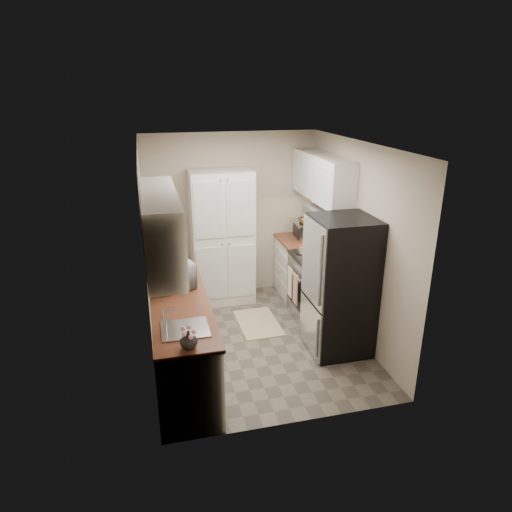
{
  "coord_description": "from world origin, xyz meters",
  "views": [
    {
      "loc": [
        -1.25,
        -5.04,
        3.1
      ],
      "look_at": [
        0.03,
        0.15,
        1.11
      ],
      "focal_mm": 32.0,
      "sensor_mm": 36.0,
      "label": 1
    }
  ],
  "objects_px": {
    "microwave": "(173,272)",
    "toaster_oven": "(307,231)",
    "pantry_cabinet": "(222,238)",
    "refrigerator": "(340,286)",
    "electric_range": "(318,287)",
    "wine_bottle": "(165,256)"
  },
  "relations": [
    {
      "from": "microwave",
      "to": "toaster_oven",
      "type": "relative_size",
      "value": 1.31
    },
    {
      "from": "pantry_cabinet",
      "to": "toaster_oven",
      "type": "relative_size",
      "value": 4.61
    },
    {
      "from": "pantry_cabinet",
      "to": "refrigerator",
      "type": "height_order",
      "value": "pantry_cabinet"
    },
    {
      "from": "pantry_cabinet",
      "to": "toaster_oven",
      "type": "bearing_deg",
      "value": -4.59
    },
    {
      "from": "electric_range",
      "to": "microwave",
      "type": "bearing_deg",
      "value": -167.71
    },
    {
      "from": "refrigerator",
      "to": "wine_bottle",
      "type": "height_order",
      "value": "refrigerator"
    },
    {
      "from": "refrigerator",
      "to": "wine_bottle",
      "type": "distance_m",
      "value": 2.22
    },
    {
      "from": "toaster_oven",
      "to": "wine_bottle",
      "type": "bearing_deg",
      "value": -157.9
    },
    {
      "from": "microwave",
      "to": "toaster_oven",
      "type": "bearing_deg",
      "value": -77.95
    },
    {
      "from": "microwave",
      "to": "electric_range",
      "type": "bearing_deg",
      "value": -96.42
    },
    {
      "from": "pantry_cabinet",
      "to": "refrigerator",
      "type": "bearing_deg",
      "value": -56.54
    },
    {
      "from": "wine_bottle",
      "to": "toaster_oven",
      "type": "bearing_deg",
      "value": 18.14
    },
    {
      "from": "toaster_oven",
      "to": "microwave",
      "type": "bearing_deg",
      "value": -145.27
    },
    {
      "from": "wine_bottle",
      "to": "toaster_oven",
      "type": "relative_size",
      "value": 0.77
    },
    {
      "from": "pantry_cabinet",
      "to": "electric_range",
      "type": "xyz_separation_m",
      "value": [
        1.17,
        -0.93,
        -0.52
      ]
    },
    {
      "from": "refrigerator",
      "to": "microwave",
      "type": "distance_m",
      "value": 2.01
    },
    {
      "from": "pantry_cabinet",
      "to": "refrigerator",
      "type": "distance_m",
      "value": 2.07
    },
    {
      "from": "microwave",
      "to": "toaster_oven",
      "type": "distance_m",
      "value": 2.46
    },
    {
      "from": "refrigerator",
      "to": "microwave",
      "type": "xyz_separation_m",
      "value": [
        -1.96,
        0.37,
        0.23
      ]
    },
    {
      "from": "pantry_cabinet",
      "to": "microwave",
      "type": "xyz_separation_m",
      "value": [
        -0.82,
        -1.36,
        0.08
      ]
    },
    {
      "from": "pantry_cabinet",
      "to": "toaster_oven",
      "type": "xyz_separation_m",
      "value": [
        1.29,
        -0.1,
        0.05
      ]
    },
    {
      "from": "pantry_cabinet",
      "to": "wine_bottle",
      "type": "bearing_deg",
      "value": -137.06
    }
  ]
}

